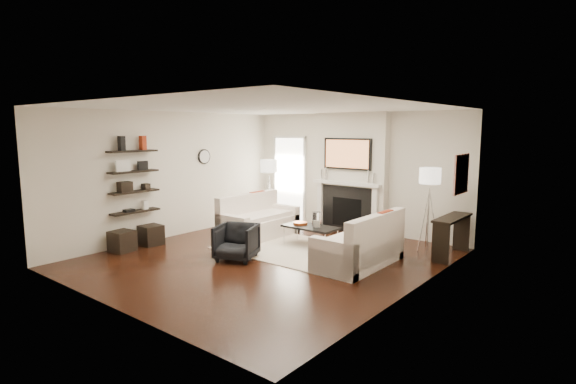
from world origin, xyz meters
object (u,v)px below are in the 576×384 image
Objects in this scene: lamp_right_shade at (430,176)px; ottoman_near at (151,235)px; loveseat_left_base at (259,228)px; lamp_left_shade at (269,166)px; coffee_table at (310,227)px; armchair at (236,240)px; loveseat_right_base at (359,253)px.

ottoman_near is at bearing -145.29° from lamp_right_shade.
lamp_right_shade is 1.00× the size of ottoman_near.
ottoman_near is at bearing -124.25° from loveseat_left_base.
lamp_left_shade is at bearing -176.95° from lamp_right_shade.
armchair is at bearing -108.59° from coffee_table.
ottoman_near is (-2.61, -1.90, -0.20)m from coffee_table.
ottoman_near is (-3.97, -1.45, -0.01)m from loveseat_right_base.
ottoman_near is at bearing 165.56° from armchair.
loveseat_left_base is 3.70m from lamp_right_shade.
lamp_right_shade is at bearing 32.83° from coffee_table.
loveseat_left_base is at bearing -158.68° from lamp_right_shade.
lamp_left_shade is (-3.35, 1.48, 1.24)m from loveseat_right_base.
lamp_left_shade is at bearing 121.43° from loveseat_left_base.
loveseat_left_base is at bearing -178.37° from coffee_table.
lamp_left_shade is 1.00× the size of lamp_right_shade.
coffee_table is 1.56× the size of armchair.
coffee_table is 2.50m from lamp_right_shade.
loveseat_left_base is 2.74m from loveseat_right_base.
lamp_right_shade is (3.90, 0.21, 0.00)m from lamp_left_shade.
loveseat_left_base is 1.76m from lamp_left_shade.
lamp_left_shade is 3.24m from ottoman_near.
armchair is 2.13m from ottoman_near.
coffee_table is 1.63m from armchair.
lamp_left_shade is at bearing 152.83° from coffee_table.
armchair reaches higher than loveseat_right_base.
loveseat_left_base is 1.72m from armchair.
loveseat_left_base is 2.25m from ottoman_near.
coffee_table is at bearing -27.17° from lamp_left_shade.
coffee_table is at bearing 161.48° from loveseat_right_base.
loveseat_right_base is at bearing -18.52° from coffee_table.
lamp_right_shade is (3.25, 1.27, 1.24)m from loveseat_left_base.
lamp_left_shade is at bearing 156.21° from loveseat_right_base.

